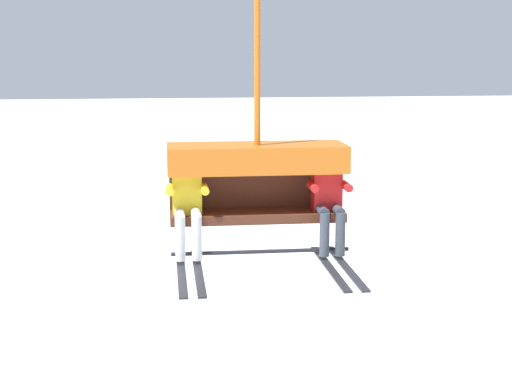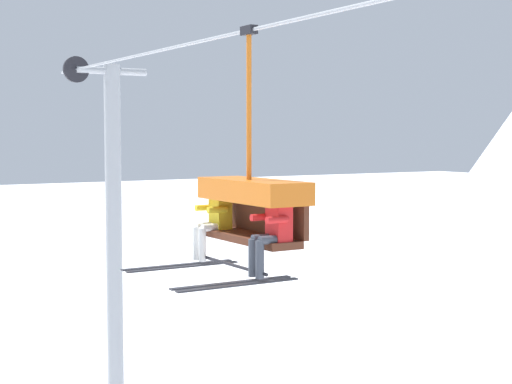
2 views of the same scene
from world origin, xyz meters
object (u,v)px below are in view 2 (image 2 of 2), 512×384
lift_tower_near (113,241)px  chairlift_chair (254,199)px  skier_yellow (213,218)px  skier_red (270,229)px

lift_tower_near → chairlift_chair: bearing=-5.6°
chairlift_chair → lift_tower_near: bearing=174.4°
skier_yellow → skier_red: 1.57m
lift_tower_near → skier_red: (8.04, -0.93, 1.15)m
chairlift_chair → skier_yellow: bearing=-164.3°
chairlift_chair → skier_red: 0.87m
skier_yellow → lift_tower_near: bearing=171.8°
skier_yellow → skier_red: size_ratio=1.00×
lift_tower_near → chairlift_chair: (7.25, -0.71, 1.47)m
lift_tower_near → skier_yellow: 6.63m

